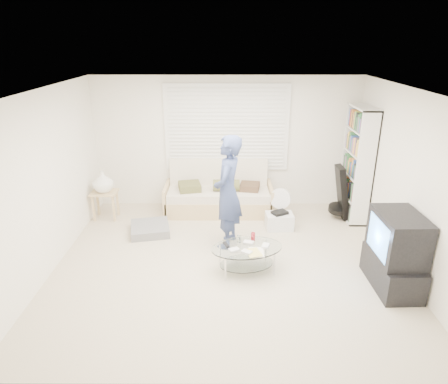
{
  "coord_description": "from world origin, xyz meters",
  "views": [
    {
      "loc": [
        -0.03,
        -5.17,
        3.13
      ],
      "look_at": [
        -0.05,
        0.3,
        1.0
      ],
      "focal_mm": 32.0,
      "sensor_mm": 36.0,
      "label": 1
    }
  ],
  "objects_px": {
    "coffee_table": "(247,252)",
    "bookshelf": "(357,164)",
    "futon_sofa": "(219,195)",
    "tv_unit": "(395,252)"
  },
  "relations": [
    {
      "from": "coffee_table",
      "to": "bookshelf",
      "type": "bearing_deg",
      "value": 42.28
    },
    {
      "from": "futon_sofa",
      "to": "coffee_table",
      "type": "height_order",
      "value": "futon_sofa"
    },
    {
      "from": "futon_sofa",
      "to": "coffee_table",
      "type": "relative_size",
      "value": 1.8
    },
    {
      "from": "futon_sofa",
      "to": "coffee_table",
      "type": "distance_m",
      "value": 2.14
    },
    {
      "from": "futon_sofa",
      "to": "coffee_table",
      "type": "bearing_deg",
      "value": -78.3
    },
    {
      "from": "bookshelf",
      "to": "coffee_table",
      "type": "xyz_separation_m",
      "value": [
        -2.04,
        -1.86,
        -0.71
      ]
    },
    {
      "from": "tv_unit",
      "to": "coffee_table",
      "type": "height_order",
      "value": "tv_unit"
    },
    {
      "from": "futon_sofa",
      "to": "bookshelf",
      "type": "distance_m",
      "value": 2.58
    },
    {
      "from": "tv_unit",
      "to": "coffee_table",
      "type": "xyz_separation_m",
      "value": [
        -1.92,
        0.37,
        -0.2
      ]
    },
    {
      "from": "bookshelf",
      "to": "tv_unit",
      "type": "distance_m",
      "value": 2.28
    }
  ]
}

